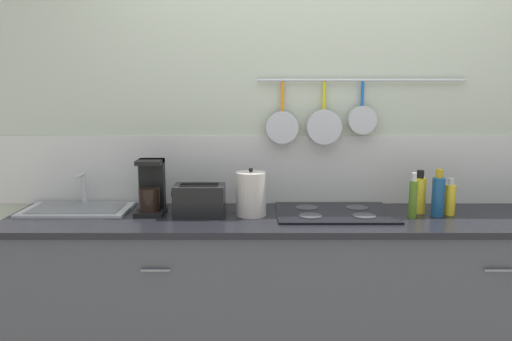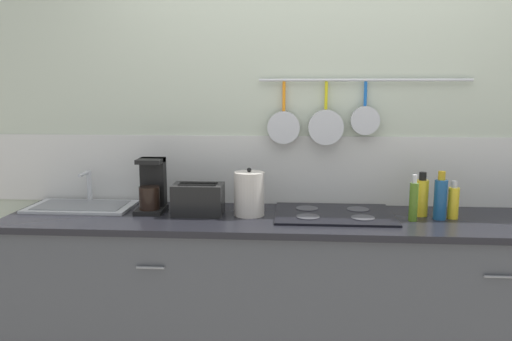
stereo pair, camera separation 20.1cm
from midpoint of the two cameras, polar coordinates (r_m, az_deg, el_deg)
name	(u,v)px [view 2 (the right image)]	position (r m, az deg, el deg)	size (l,w,h in m)	color
wall_back	(317,142)	(2.98, 8.86, 3.27)	(7.20, 0.14, 2.60)	#B2BCA8
cabinet_base	(316,300)	(2.86, 9.00, -14.47)	(3.33, 0.60, 0.86)	#3F4247
countertop	(318,221)	(2.71, 9.25, -5.72)	(3.37, 0.62, 0.03)	black
sink_basin	(82,205)	(3.03, -17.49, -3.80)	(0.59, 0.33, 0.20)	#B7BABF
coffee_maker	(152,189)	(2.82, -9.84, -2.14)	(0.15, 0.19, 0.30)	black
toaster	(198,199)	(2.73, -4.53, -3.31)	(0.29, 0.17, 0.17)	black
kettle	(249,194)	(2.70, 1.34, -2.68)	(0.16, 0.16, 0.26)	beige
cooktop	(334,214)	(2.77, 10.96, -4.92)	(0.64, 0.47, 0.01)	black
bottle_sesame_oil	(414,201)	(2.74, 19.59, -3.28)	(0.04, 0.04, 0.24)	#4C721E
bottle_cooking_wine	(422,197)	(2.86, 20.35, -2.84)	(0.07, 0.07, 0.24)	yellow
bottle_hot_sauce	(440,198)	(2.82, 22.27, -2.96)	(0.07, 0.07, 0.26)	navy
bottle_vinegar	(453,202)	(2.87, 23.52, -3.33)	(0.06, 0.06, 0.20)	yellow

